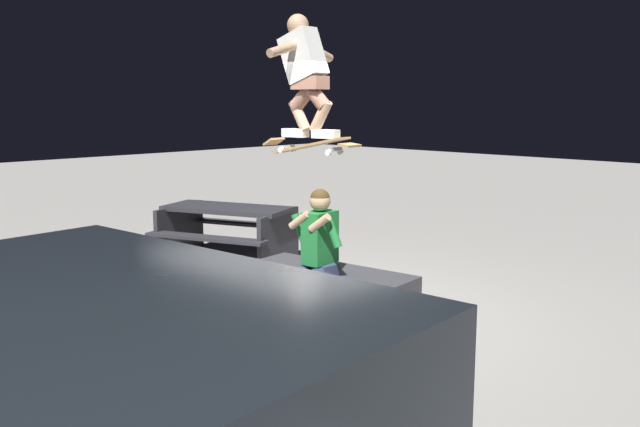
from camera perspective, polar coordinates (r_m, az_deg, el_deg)
ground_plane at (r=7.04m, az=-0.83°, el=-8.35°), size 40.00×40.00×0.00m
ledge_box_main at (r=6.85m, az=0.90°, el=-6.69°), size 1.78×0.80×0.49m
person_sitting_on_ledge at (r=6.42m, az=-0.58°, el=-3.24°), size 0.60×0.77×1.33m
skateboard at (r=6.34m, az=-0.83°, el=5.70°), size 1.03×0.31×0.18m
skater_airborne at (r=6.36m, az=-1.25°, el=11.91°), size 0.63×0.89×1.12m
kicker_ramp at (r=8.21m, az=-14.13°, el=-5.53°), size 1.00×0.95×0.44m
picnic_table_back at (r=9.25m, az=-7.75°, el=-0.94°), size 2.07×1.86×0.75m
trash_bin at (r=4.16m, az=3.01°, el=-15.09°), size 0.58×0.58×0.84m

